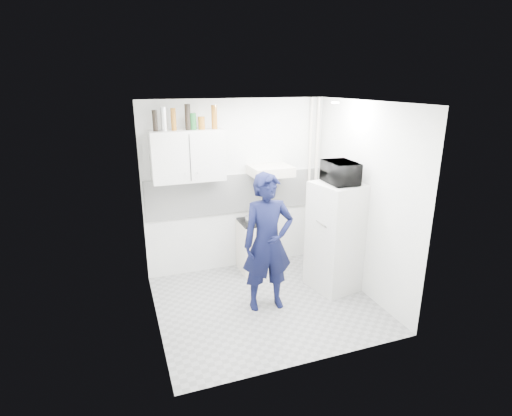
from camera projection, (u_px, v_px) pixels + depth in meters
name	position (u px, v px, depth m)	size (l,w,h in m)	color
floor	(266.00, 303.00, 5.32)	(2.80, 2.80, 0.00)	gray
ceiling	(267.00, 102.00, 4.53)	(2.80, 2.80, 0.00)	white
wall_back	(237.00, 187.00, 6.05)	(2.80, 2.80, 0.00)	silver
wall_left	(150.00, 224.00, 4.48)	(2.60, 2.60, 0.00)	silver
wall_right	(363.00, 200.00, 5.38)	(2.60, 2.60, 0.00)	silver
person	(268.00, 243.00, 5.00)	(0.65, 0.43, 1.79)	black
stove	(256.00, 246.00, 6.17)	(0.49, 0.49, 0.78)	beige
fridge	(337.00, 237.00, 5.55)	(0.63, 0.63, 1.53)	silver
stove_top	(255.00, 222.00, 6.04)	(0.47, 0.47, 0.03)	black
saucepan	(251.00, 219.00, 6.00)	(0.16, 0.16, 0.09)	silver
microwave	(341.00, 172.00, 5.28)	(0.36, 0.53, 0.29)	black
bottle_a	(155.00, 121.00, 5.20)	(0.06, 0.06, 0.27)	black
bottle_b	(164.00, 119.00, 5.24)	(0.08, 0.08, 0.31)	silver
bottle_c	(173.00, 119.00, 5.28)	(0.07, 0.07, 0.29)	brown
bottle_d	(188.00, 117.00, 5.33)	(0.08, 0.08, 0.34)	black
canister_a	(193.00, 121.00, 5.37)	(0.09, 0.09, 0.22)	#144C1E
canister_b	(202.00, 123.00, 5.42)	(0.09, 0.09, 0.17)	brown
bottle_e	(214.00, 117.00, 5.45)	(0.08, 0.08, 0.32)	brown
upper_cabinet	(188.00, 156.00, 5.48)	(1.00, 0.35, 0.70)	silver
range_hood	(271.00, 171.00, 5.89)	(0.60, 0.50, 0.14)	beige
backsplash	(237.00, 193.00, 6.06)	(2.74, 0.03, 0.60)	white
pipe_a	(316.00, 181.00, 6.39)	(0.05, 0.05, 2.60)	beige
pipe_b	(309.00, 182.00, 6.36)	(0.04, 0.04, 2.60)	beige
ceiling_spot_fixture	(335.00, 103.00, 5.04)	(0.10, 0.10, 0.02)	white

